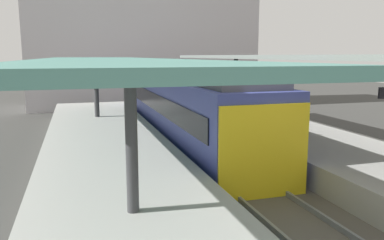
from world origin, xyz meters
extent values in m
plane|color=#383835|center=(0.00, 0.00, 0.00)|extent=(80.00, 80.00, 0.00)
cube|color=#9E9E99|center=(-3.80, 0.00, 0.50)|extent=(4.40, 28.00, 1.00)
cube|color=#9E9E99|center=(3.80, 0.00, 0.50)|extent=(4.40, 28.00, 1.00)
cube|color=#59544C|center=(0.00, 0.00, 0.10)|extent=(3.20, 28.00, 0.20)
cube|color=slate|center=(-0.72, 0.00, 0.27)|extent=(0.08, 28.00, 0.14)
cube|color=slate|center=(0.72, 0.00, 0.27)|extent=(0.08, 28.00, 0.14)
cube|color=#38428C|center=(0.00, 4.85, 1.65)|extent=(2.70, 15.92, 2.90)
cube|color=yellow|center=(0.00, -3.13, 1.50)|extent=(2.65, 0.08, 2.60)
cube|color=black|center=(-1.37, 4.85, 2.00)|extent=(0.04, 14.64, 0.76)
cube|color=black|center=(1.37, 4.85, 2.00)|extent=(0.04, 14.64, 0.76)
cube|color=#515156|center=(0.00, 4.85, 3.20)|extent=(2.16, 15.12, 0.20)
cylinder|color=#333335|center=(-3.80, -4.90, 2.41)|extent=(0.24, 0.24, 2.81)
cylinder|color=#333335|center=(-3.80, 7.70, 2.41)|extent=(0.24, 0.24, 2.81)
cube|color=slate|center=(-3.80, 1.40, 3.89)|extent=(4.18, 21.00, 0.16)
cylinder|color=#333335|center=(3.80, 7.70, 2.47)|extent=(0.24, 0.24, 2.94)
cube|color=slate|center=(3.80, 1.40, 4.02)|extent=(4.18, 21.00, 0.16)
cube|color=black|center=(2.01, 0.47, 1.20)|extent=(0.08, 0.32, 0.40)
cube|color=black|center=(3.11, 0.47, 1.20)|extent=(0.08, 0.32, 0.40)
cube|color=#4C3823|center=(2.56, 0.47, 1.43)|extent=(1.40, 0.40, 0.06)
cube|color=#4C3823|center=(2.56, 0.65, 1.66)|extent=(1.40, 0.06, 0.40)
cylinder|color=#7A337A|center=(5.47, 6.62, 1.42)|extent=(0.28, 0.28, 0.85)
cylinder|color=maroon|center=(5.47, 6.62, 2.14)|extent=(0.36, 0.36, 0.58)
sphere|color=beige|center=(5.47, 6.62, 2.54)|extent=(0.22, 0.22, 0.22)
cylinder|color=#386B3D|center=(2.78, 5.20, 1.45)|extent=(0.28, 0.28, 0.90)
cylinder|color=#998460|center=(2.78, 5.20, 2.22)|extent=(0.36, 0.36, 0.64)
sphere|color=#936B4C|center=(2.78, 5.20, 2.65)|extent=(0.22, 0.22, 0.22)
cube|color=#B7B2B7|center=(0.77, 20.00, 5.50)|extent=(18.00, 6.00, 11.00)
camera|label=1|loc=(-4.78, -12.19, 4.07)|focal=35.94mm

